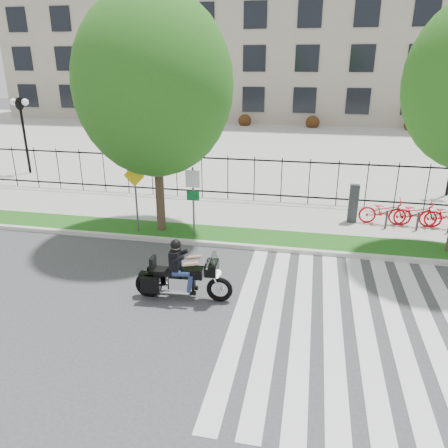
# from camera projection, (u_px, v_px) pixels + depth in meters

# --- Properties ---
(ground) EXTENTS (120.00, 120.00, 0.00)m
(ground) POSITION_uv_depth(u_px,v_px,m) (161.00, 305.00, 11.56)
(ground) COLOR #3B3B3E
(ground) RESTS_ON ground
(curb) EXTENTS (60.00, 0.20, 0.15)m
(curb) POSITION_uv_depth(u_px,v_px,m) (200.00, 243.00, 15.29)
(curb) COLOR beige
(curb) RESTS_ON ground
(grass_verge) EXTENTS (60.00, 1.50, 0.15)m
(grass_verge) POSITION_uv_depth(u_px,v_px,m) (205.00, 234.00, 16.07)
(grass_verge) COLOR #1A5314
(grass_verge) RESTS_ON ground
(sidewalk) EXTENTS (60.00, 3.50, 0.15)m
(sidewalk) POSITION_uv_depth(u_px,v_px,m) (220.00, 212.00, 18.37)
(sidewalk) COLOR #ACA9A1
(sidewalk) RESTS_ON ground
(plaza) EXTENTS (80.00, 34.00, 0.10)m
(plaza) POSITION_uv_depth(u_px,v_px,m) (266.00, 142.00, 34.48)
(plaza) COLOR #ACA9A1
(plaza) RESTS_ON ground
(crosswalk_stripes) EXTENTS (5.70, 8.00, 0.01)m
(crosswalk_stripes) POSITION_uv_depth(u_px,v_px,m) (348.00, 325.00, 10.65)
(crosswalk_stripes) COLOR silver
(crosswalk_stripes) RESTS_ON ground
(iron_fence) EXTENTS (30.00, 0.06, 2.00)m
(iron_fence) POSITION_uv_depth(u_px,v_px,m) (228.00, 178.00, 19.60)
(iron_fence) COLOR black
(iron_fence) RESTS_ON sidewalk
(office_building) EXTENTS (60.00, 21.90, 20.15)m
(office_building) POSITION_uv_depth(u_px,v_px,m) (289.00, 24.00, 49.28)
(office_building) COLOR #A19682
(office_building) RESTS_ON ground
(lamp_post_left) EXTENTS (1.06, 0.70, 4.25)m
(lamp_post_left) POSITION_uv_depth(u_px,v_px,m) (22.00, 117.00, 23.71)
(lamp_post_left) COLOR black
(lamp_post_left) RESTS_ON ground
(street_tree_1) EXTENTS (5.35, 5.35, 8.24)m
(street_tree_1) POSITION_uv_depth(u_px,v_px,m) (154.00, 85.00, 14.56)
(street_tree_1) COLOR #3E2B22
(street_tree_1) RESTS_ON grass_verge
(sign_pole_regulatory) EXTENTS (0.50, 0.09, 2.50)m
(sign_pole_regulatory) POSITION_uv_depth(u_px,v_px,m) (193.00, 193.00, 15.21)
(sign_pole_regulatory) COLOR #59595B
(sign_pole_regulatory) RESTS_ON grass_verge
(sign_pole_warning) EXTENTS (0.78, 0.09, 2.49)m
(sign_pole_warning) POSITION_uv_depth(u_px,v_px,m) (135.00, 189.00, 15.62)
(sign_pole_warning) COLOR #59595B
(sign_pole_warning) RESTS_ON grass_verge
(motorcycle_rider) EXTENTS (2.69, 0.81, 2.07)m
(motorcycle_rider) POSITION_uv_depth(u_px,v_px,m) (182.00, 276.00, 11.63)
(motorcycle_rider) COLOR black
(motorcycle_rider) RESTS_ON ground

